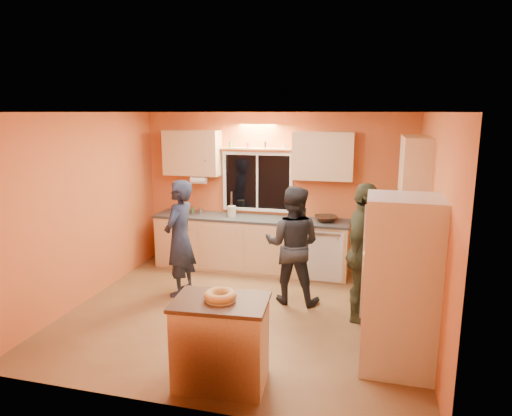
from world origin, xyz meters
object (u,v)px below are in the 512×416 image
(person_right, at_px, (363,253))
(person_left, at_px, (180,238))
(island, at_px, (221,342))
(person_center, at_px, (292,245))
(refrigerator, at_px, (400,284))

(person_right, bearing_deg, person_left, 96.42)
(person_left, distance_m, person_right, 2.56)
(island, relative_size, person_left, 0.56)
(person_left, relative_size, person_center, 1.03)
(person_center, height_order, person_right, person_right)
(person_left, bearing_deg, refrigerator, 71.89)
(refrigerator, xyz_separation_m, person_right, (-0.39, 1.02, -0.02))
(person_right, bearing_deg, island, 155.70)
(refrigerator, bearing_deg, person_center, 134.14)
(island, bearing_deg, person_left, 118.43)
(island, xyz_separation_m, person_left, (-1.29, 1.98, 0.40))
(island, xyz_separation_m, person_right, (1.26, 1.77, 0.44))
(person_center, bearing_deg, island, 83.31)
(island, bearing_deg, refrigerator, 19.85)
(person_left, xyz_separation_m, person_center, (1.60, 0.14, -0.02))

